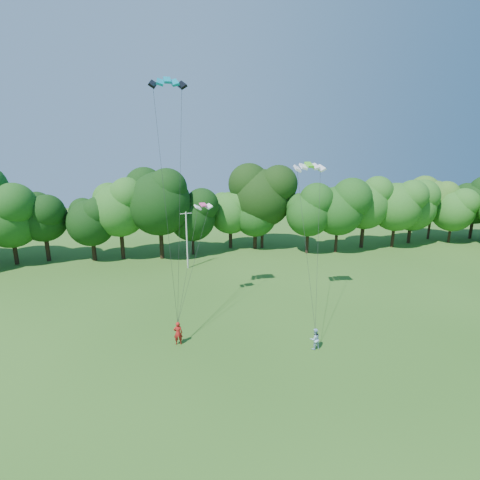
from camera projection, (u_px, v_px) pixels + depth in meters
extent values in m
plane|color=#275416|center=(319.00, 456.00, 19.07)|extent=(160.00, 160.00, 0.00)
cylinder|color=beige|center=(187.00, 241.00, 46.25)|extent=(0.18, 0.18, 7.18)
cube|color=beige|center=(186.00, 213.00, 45.37)|extent=(1.42, 0.40, 0.08)
imported|color=#B31A17|center=(178.00, 333.00, 29.34)|extent=(0.74, 0.51, 1.92)
imported|color=#A7CCE8|center=(315.00, 339.00, 28.70)|extent=(0.93, 0.77, 1.70)
cube|color=#05859F|center=(167.00, 80.00, 28.72)|extent=(2.80, 1.33, 0.66)
cube|color=#50D620|center=(309.00, 165.00, 33.31)|extent=(2.76, 1.36, 0.49)
cube|color=#F0428B|center=(203.00, 205.00, 34.02)|extent=(1.76, 1.17, 0.29)
cylinder|color=black|center=(262.00, 233.00, 55.48)|extent=(0.41, 0.41, 4.62)
ellipsoid|color=black|center=(263.00, 192.00, 53.91)|extent=(9.24, 9.24, 10.08)
cylinder|color=#391F16|center=(429.00, 228.00, 60.62)|extent=(0.47, 0.47, 3.61)
ellipsoid|color=#335F1D|center=(433.00, 199.00, 59.39)|extent=(7.21, 7.21, 7.87)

